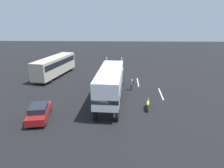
# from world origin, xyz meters

# --- Properties ---
(ground_plane) EXTENTS (120.00, 120.00, 0.00)m
(ground_plane) POSITION_xyz_m (0.00, 0.00, 0.00)
(ground_plane) COLOR black
(lane_stripe_near) EXTENTS (4.40, 0.33, 0.01)m
(lane_stripe_near) POSITION_xyz_m (0.80, -3.50, 0.01)
(lane_stripe_near) COLOR silver
(lane_stripe_near) RESTS_ON ground_plane
(lane_stripe_mid) EXTENTS (4.40, 0.39, 0.01)m
(lane_stripe_mid) POSITION_xyz_m (-4.18, -6.17, 0.01)
(lane_stripe_mid) COLOR silver
(lane_stripe_mid) RESTS_ON ground_plane
(semi_truck) EXTENTS (14.29, 3.39, 4.50)m
(semi_truck) POSITION_xyz_m (-6.32, 0.60, 2.52)
(semi_truck) COLOR white
(semi_truck) RESTS_ON ground_plane
(person_bystander) EXTENTS (0.34, 0.46, 1.63)m
(person_bystander) POSITION_xyz_m (-2.89, -2.22, 0.89)
(person_bystander) COLOR #2D3347
(person_bystander) RESTS_ON ground_plane
(parked_bus) EXTENTS (11.29, 4.75, 3.40)m
(parked_bus) POSITION_xyz_m (3.85, 10.85, 2.07)
(parked_bus) COLOR #BFB29E
(parked_bus) RESTS_ON ground_plane
(parked_car) EXTENTS (4.64, 2.52, 1.57)m
(parked_car) POSITION_xyz_m (-11.70, 7.70, 0.81)
(parked_car) COLOR maroon
(parked_car) RESTS_ON ground_plane
(motorcycle) EXTENTS (2.10, 0.46, 1.12)m
(motorcycle) POSITION_xyz_m (-8.97, -3.70, 0.48)
(motorcycle) COLOR black
(motorcycle) RESTS_ON ground_plane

